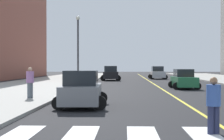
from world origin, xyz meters
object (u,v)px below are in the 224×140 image
at_px(pedestrian_walking_west, 30,81).
at_px(car_silver_second, 158,73).
at_px(car_gray_third, 82,90).
at_px(car_green_fifth, 184,80).
at_px(street_lamp, 78,43).
at_px(pedestrian_crossing, 214,103).
at_px(car_black_nearest, 111,74).

bearing_deg(pedestrian_walking_west, car_silver_second, 8.57).
relative_size(car_silver_second, car_gray_third, 1.08).
xyz_separation_m(car_silver_second, car_gray_third, (-7.15, -35.38, -0.08)).
relative_size(car_green_fifth, pedestrian_walking_west, 2.19).
relative_size(car_silver_second, street_lamp, 0.60).
distance_m(car_silver_second, pedestrian_walking_west, 34.10).
bearing_deg(pedestrian_crossing, car_silver_second, 72.04).
xyz_separation_m(car_gray_third, pedestrian_walking_west, (-3.40, 2.96, 0.30)).
bearing_deg(car_black_nearest, car_gray_third, -92.96).
bearing_deg(car_silver_second, car_gray_third, 77.93).
relative_size(car_black_nearest, pedestrian_crossing, 2.71).
bearing_deg(street_lamp, car_black_nearest, 71.81).
relative_size(pedestrian_walking_west, street_lamp, 0.24).
bearing_deg(pedestrian_walking_west, car_green_fifth, -19.02).
bearing_deg(car_green_fifth, pedestrian_walking_west, 42.67).
relative_size(car_gray_third, car_green_fifth, 1.04).
distance_m(car_green_fifth, pedestrian_walking_west, 15.02).
bearing_deg(street_lamp, car_green_fifth, -33.72).
relative_size(car_silver_second, pedestrian_walking_west, 2.46).
relative_size(car_green_fifth, pedestrian_crossing, 2.32).
xyz_separation_m(car_black_nearest, car_green_fifth, (7.21, -16.62, -0.13)).
height_order(car_black_nearest, car_gray_third, car_black_nearest).
height_order(car_gray_third, pedestrian_crossing, car_gray_third).
distance_m(car_silver_second, car_gray_third, 36.10).
bearing_deg(car_black_nearest, car_silver_second, 34.34).
bearing_deg(car_gray_third, car_black_nearest, 87.60).
height_order(car_silver_second, pedestrian_walking_west, car_silver_second).
bearing_deg(car_gray_third, pedestrian_crossing, -55.37).
bearing_deg(street_lamp, car_gray_third, -81.47).
distance_m(car_silver_second, street_lamp, 18.48).
height_order(car_gray_third, street_lamp, street_lamp).
bearing_deg(car_gray_third, pedestrian_walking_west, 136.83).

